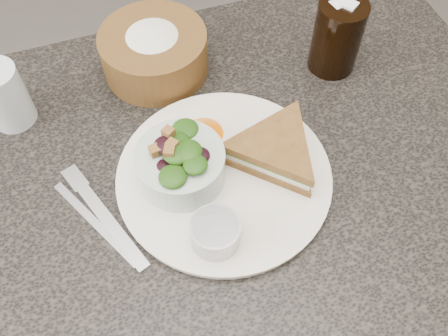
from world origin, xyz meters
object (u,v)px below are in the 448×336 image
object	(u,v)px
cola_glass	(338,34)
water_glass	(4,96)
salad_bowl	(180,161)
bread_basket	(154,47)
dressing_ramekin	(215,233)
dining_table	(217,269)
sandwich	(276,150)
dinner_plate	(224,177)

from	to	relation	value
cola_glass	water_glass	size ratio (longest dim) A/B	1.32
salad_bowl	bread_basket	bearing A→B (deg)	84.42
dressing_ramekin	dining_table	bearing A→B (deg)	72.15
sandwich	cola_glass	distance (m)	0.23
water_glass	dinner_plate	bearing A→B (deg)	-38.45
dinner_plate	cola_glass	world-z (taller)	cola_glass
dinner_plate	cola_glass	xyz separation A→B (m)	(0.25, 0.16, 0.06)
salad_bowl	cola_glass	distance (m)	0.34
sandwich	dressing_ramekin	bearing A→B (deg)	-97.90
cola_glass	water_glass	distance (m)	0.52
dining_table	bread_basket	bearing A→B (deg)	96.25
sandwich	salad_bowl	size ratio (longest dim) A/B	1.32
sandwich	bread_basket	bearing A→B (deg)	159.44
dressing_ramekin	cola_glass	xyz separation A→B (m)	(0.29, 0.25, 0.03)
sandwich	bread_basket	distance (m)	0.27
water_glass	dressing_ramekin	bearing A→B (deg)	-53.42
bread_basket	sandwich	bearing A→B (deg)	-65.17
salad_bowl	dressing_ramekin	size ratio (longest dim) A/B	1.89
cola_glass	bread_basket	bearing A→B (deg)	162.80
dressing_ramekin	bread_basket	xyz separation A→B (m)	(0.01, 0.34, 0.02)
dining_table	salad_bowl	size ratio (longest dim) A/B	8.08
dining_table	cola_glass	world-z (taller)	cola_glass
sandwich	dinner_plate	bearing A→B (deg)	-134.18
dining_table	salad_bowl	xyz separation A→B (m)	(-0.05, 0.00, 0.42)
dressing_ramekin	water_glass	xyz separation A→B (m)	(-0.23, 0.31, 0.02)
salad_bowl	dressing_ramekin	bearing A→B (deg)	-83.09
dressing_ramekin	cola_glass	distance (m)	0.39
bread_basket	water_glass	size ratio (longest dim) A/B	1.71
dinner_plate	bread_basket	bearing A→B (deg)	98.04
dinner_plate	salad_bowl	bearing A→B (deg)	162.14
sandwich	dressing_ramekin	distance (m)	0.15
dining_table	water_glass	xyz separation A→B (m)	(-0.26, 0.20, 0.43)
salad_bowl	dressing_ramekin	world-z (taller)	salad_bowl
dinner_plate	salad_bowl	xyz separation A→B (m)	(-0.06, 0.02, 0.04)
salad_bowl	cola_glass	xyz separation A→B (m)	(0.30, 0.14, 0.02)
sandwich	water_glass	bearing A→B (deg)	-166.86
dressing_ramekin	bread_basket	bearing A→B (deg)	88.49
dressing_ramekin	cola_glass	bearing A→B (deg)	40.79
cola_glass	sandwich	bearing A→B (deg)	-137.02
dining_table	dinner_plate	xyz separation A→B (m)	(0.01, -0.01, 0.38)
dining_table	water_glass	distance (m)	0.54
dining_table	sandwich	bearing A→B (deg)	-8.31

